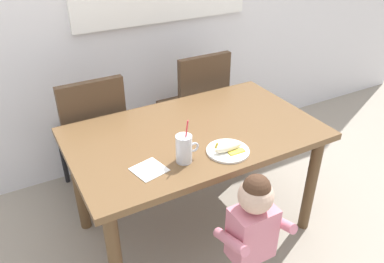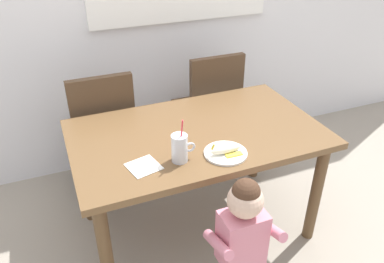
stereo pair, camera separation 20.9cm
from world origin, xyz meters
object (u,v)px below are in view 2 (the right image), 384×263
peeled_banana (226,150)px  paper_napkin (144,166)px  dining_table (197,146)px  dining_chair_right (210,103)px  milk_cup (180,150)px  dining_chair_left (103,127)px  toddler_standing (242,232)px  snack_plate (225,153)px

peeled_banana → paper_napkin: 0.44m
dining_table → peeled_banana: 0.32m
dining_table → dining_chair_right: 0.80m
milk_cup → dining_chair_left: bearing=106.3°
toddler_standing → paper_napkin: bearing=132.9°
dining_chair_right → milk_cup: milk_cup is taller
toddler_standing → paper_napkin: 0.58m
dining_table → dining_chair_right: (0.40, 0.69, -0.11)m
dining_table → peeled_banana: peeled_banana is taller
dining_table → milk_cup: (-0.20, -0.24, 0.17)m
dining_chair_left → dining_chair_right: 0.85m
dining_table → toddler_standing: bearing=-92.0°
dining_chair_left → dining_chair_right: same height
snack_plate → paper_napkin: 0.43m
dining_chair_right → paper_napkin: size_ratio=6.40×
dining_chair_left → toddler_standing: bearing=109.1°
peeled_banana → milk_cup: bearing=170.0°
snack_plate → dining_chair_right: bearing=69.8°
milk_cup → paper_napkin: (-0.19, 0.02, -0.06)m
dining_table → dining_chair_left: (-0.45, 0.63, -0.11)m
dining_chair_left → peeled_banana: 1.07m
dining_chair_right → snack_plate: dining_chair_right is taller
dining_chair_left → milk_cup: (0.25, -0.87, 0.28)m
milk_cup → peeled_banana: size_ratio=1.45×
toddler_standing → snack_plate: toddler_standing is taller
snack_plate → peeled_banana: bearing=-81.8°
toddler_standing → milk_cup: (-0.18, 0.38, 0.29)m
snack_plate → peeled_banana: peeled_banana is taller
paper_napkin → snack_plate: bearing=-7.1°
dining_chair_right → paper_napkin: dining_chair_right is taller
dining_chair_left → snack_plate: (0.50, -0.91, 0.22)m
peeled_banana → paper_napkin: peeled_banana is taller
dining_table → toddler_standing: 0.63m
milk_cup → paper_napkin: size_ratio=1.67×
peeled_banana → toddler_standing: bearing=-101.5°
dining_table → milk_cup: 0.35m
toddler_standing → milk_cup: bearing=115.1°
dining_chair_left → toddler_standing: dining_chair_left is taller
dining_table → dining_chair_right: size_ratio=1.51×
milk_cup → snack_plate: milk_cup is taller
dining_chair_right → dining_chair_left: bearing=3.8°
milk_cup → paper_napkin: milk_cup is taller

